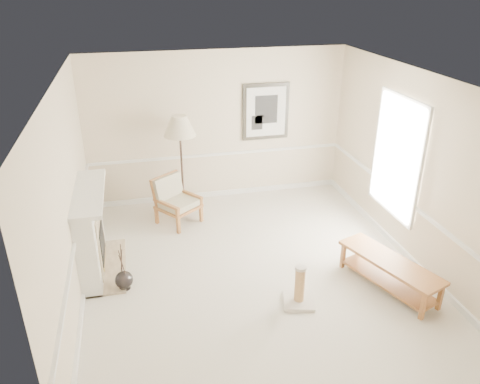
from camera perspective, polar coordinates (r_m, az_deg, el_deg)
name	(u,v)px	position (r m, az deg, el deg)	size (l,w,h in m)	color
ground	(253,270)	(7.28, 1.57, -9.48)	(5.50, 5.50, 0.00)	silver
room	(263,153)	(6.51, 2.76, 4.72)	(5.04, 5.54, 2.92)	beige
fireplace	(91,232)	(7.32, -17.73, -4.69)	(0.64, 1.64, 1.31)	white
floor_vase	(124,280)	(7.02, -13.95, -10.41)	(0.26, 0.26, 0.75)	black
armchair	(174,198)	(8.50, -8.01, -0.74)	(0.93, 0.94, 0.86)	#915F2F
floor_lamp	(180,129)	(8.50, -7.37, 7.67)	(0.67, 0.67, 1.85)	black
bench	(389,269)	(7.09, 17.73, -8.96)	(1.00, 1.65, 0.45)	#915F2F
scratching_post	(299,292)	(6.58, 7.24, -11.95)	(0.52, 0.52, 0.60)	beige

